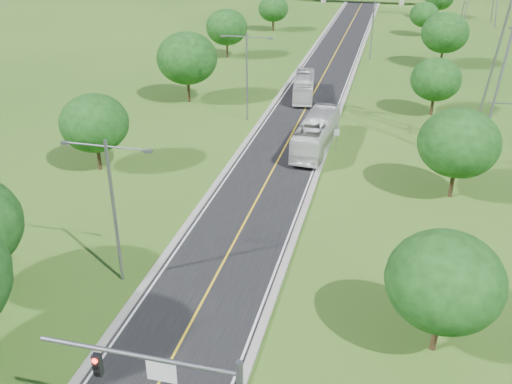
% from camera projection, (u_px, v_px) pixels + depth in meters
% --- Properties ---
extents(ground, '(260.00, 260.00, 0.00)m').
position_uv_depth(ground, '(317.00, 88.00, 78.60)').
color(ground, '#285217').
rests_on(ground, ground).
extents(road, '(8.00, 150.00, 0.06)m').
position_uv_depth(road, '(323.00, 77.00, 83.80)').
color(road, black).
rests_on(road, ground).
extents(curb_left, '(0.50, 150.00, 0.22)m').
position_uv_depth(curb_left, '(294.00, 74.00, 84.67)').
color(curb_left, gray).
rests_on(curb_left, ground).
extents(curb_right, '(0.50, 150.00, 0.22)m').
position_uv_depth(curb_right, '(352.00, 78.00, 82.85)').
color(curb_right, gray).
rests_on(curb_right, ground).
extents(speed_limit_sign, '(0.55, 0.09, 2.40)m').
position_uv_depth(speed_limit_sign, '(336.00, 136.00, 57.66)').
color(speed_limit_sign, slate).
rests_on(speed_limit_sign, ground).
extents(streetlight_near_left, '(5.90, 0.25, 10.00)m').
position_uv_depth(streetlight_near_left, '(113.00, 201.00, 35.57)').
color(streetlight_near_left, slate).
rests_on(streetlight_near_left, ground).
extents(streetlight_mid_left, '(5.90, 0.25, 10.00)m').
position_uv_depth(streetlight_mid_left, '(247.00, 70.00, 64.21)').
color(streetlight_mid_left, slate).
rests_on(streetlight_mid_left, ground).
extents(streetlight_far_right, '(5.90, 0.25, 10.00)m').
position_uv_depth(streetlight_far_right, '(373.00, 23.00, 90.28)').
color(streetlight_far_right, slate).
rests_on(streetlight_far_right, ground).
extents(tree_lb, '(6.30, 6.30, 7.33)m').
position_uv_depth(tree_lb, '(94.00, 123.00, 52.18)').
color(tree_lb, black).
rests_on(tree_lb, ground).
extents(tree_lc, '(7.56, 7.56, 8.79)m').
position_uv_depth(tree_lc, '(187.00, 58.00, 70.65)').
color(tree_lc, black).
rests_on(tree_lc, ground).
extents(tree_ld, '(6.72, 6.72, 7.82)m').
position_uv_depth(tree_ld, '(227.00, 27.00, 92.18)').
color(tree_ld, black).
rests_on(tree_ld, ground).
extents(tree_le, '(5.88, 5.88, 6.84)m').
position_uv_depth(tree_le, '(273.00, 9.00, 112.76)').
color(tree_le, black).
rests_on(tree_le, ground).
extents(tree_ra, '(6.30, 6.30, 7.33)m').
position_uv_depth(tree_ra, '(444.00, 281.00, 30.12)').
color(tree_ra, black).
rests_on(tree_ra, ground).
extents(tree_rb, '(6.72, 6.72, 7.82)m').
position_uv_depth(tree_rb, '(459.00, 143.00, 46.91)').
color(tree_rb, black).
rests_on(tree_rb, ground).
extents(tree_rc, '(5.88, 5.88, 6.84)m').
position_uv_depth(tree_rc, '(436.00, 79.00, 66.50)').
color(tree_rc, black).
rests_on(tree_rc, ground).
extents(tree_rd, '(7.14, 7.14, 8.30)m').
position_uv_depth(tree_rd, '(445.00, 33.00, 86.48)').
color(tree_rd, black).
rests_on(tree_rd, ground).
extents(tree_re, '(5.46, 5.46, 6.35)m').
position_uv_depth(tree_re, '(424.00, 15.00, 108.41)').
color(tree_re, black).
rests_on(tree_re, ground).
extents(bus_outbound, '(3.48, 12.13, 3.34)m').
position_uv_depth(bus_outbound, '(316.00, 133.00, 58.02)').
color(bus_outbound, silver).
rests_on(bus_outbound, road).
extents(bus_inbound, '(3.73, 10.53, 2.87)m').
position_uv_depth(bus_inbound, '(304.00, 86.00, 74.01)').
color(bus_inbound, silver).
rests_on(bus_inbound, road).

